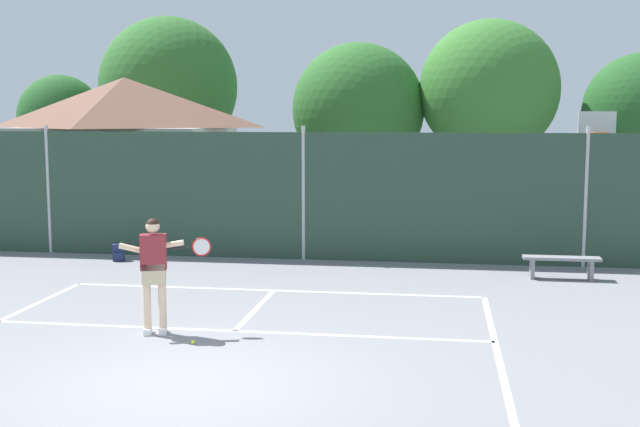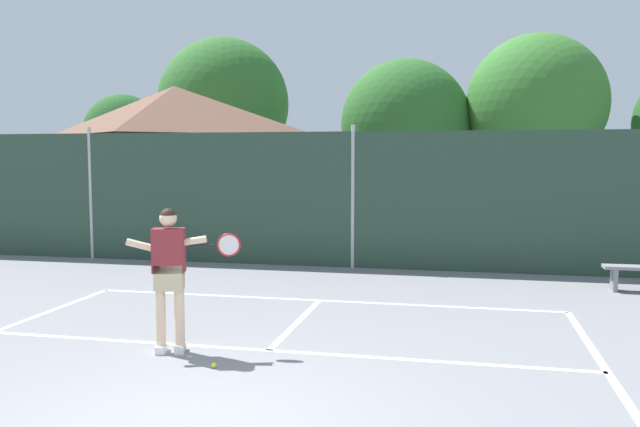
# 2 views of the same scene
# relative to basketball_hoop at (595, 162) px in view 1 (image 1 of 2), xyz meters

# --- Properties ---
(ground_plane) EXTENTS (120.00, 120.00, 0.00)m
(ground_plane) POSITION_rel_basketball_hoop_xyz_m (-7.03, -10.92, -2.31)
(ground_plane) COLOR gray
(court_markings) EXTENTS (8.30, 11.10, 0.01)m
(court_markings) POSITION_rel_basketball_hoop_xyz_m (-7.03, -10.28, -2.31)
(court_markings) COLOR white
(court_markings) RESTS_ON ground
(chainlink_fence) EXTENTS (26.09, 0.09, 3.21)m
(chainlink_fence) POSITION_rel_basketball_hoop_xyz_m (-7.03, -1.92, -0.78)
(chainlink_fence) COLOR #284233
(chainlink_fence) RESTS_ON ground
(basketball_hoop) EXTENTS (0.90, 0.67, 3.55)m
(basketball_hoop) POSITION_rel_basketball_hoop_xyz_m (0.00, 0.00, 0.00)
(basketball_hoop) COLOR #284CB2
(basketball_hoop) RESTS_ON ground
(clubhouse_building) EXTENTS (5.94, 4.96, 4.54)m
(clubhouse_building) POSITION_rel_basketball_hoop_xyz_m (-12.92, 1.64, 0.04)
(clubhouse_building) COLOR beige
(clubhouse_building) RESTS_ON ground
(treeline_backdrop) EXTENTS (24.39, 4.57, 7.03)m
(treeline_backdrop) POSITION_rel_basketball_hoop_xyz_m (-7.22, 7.75, 1.73)
(treeline_backdrop) COLOR brown
(treeline_backdrop) RESTS_ON ground
(tennis_player) EXTENTS (1.37, 0.54, 1.85)m
(tennis_player) POSITION_rel_basketball_hoop_xyz_m (-8.23, -8.78, -1.20)
(tennis_player) COLOR silver
(tennis_player) RESTS_ON ground
(tennis_ball) EXTENTS (0.07, 0.07, 0.07)m
(tennis_ball) POSITION_rel_basketball_hoop_xyz_m (-7.47, -9.26, -2.28)
(tennis_ball) COLOR #CCE033
(tennis_ball) RESTS_ON ground
(backpack_navy) EXTENTS (0.33, 0.32, 0.46)m
(backpack_navy) POSITION_rel_basketball_hoop_xyz_m (-11.36, -2.79, -2.12)
(backpack_navy) COLOR navy
(backpack_navy) RESTS_ON ground
(courtside_bench) EXTENTS (1.60, 0.36, 0.48)m
(courtside_bench) POSITION_rel_basketball_hoop_xyz_m (-1.23, -3.42, -1.95)
(courtside_bench) COLOR gray
(courtside_bench) RESTS_ON ground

